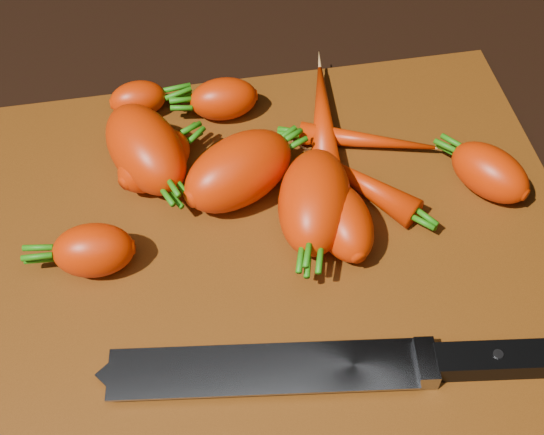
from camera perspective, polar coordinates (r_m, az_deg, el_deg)
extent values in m
cube|color=black|center=(0.64, 0.16, -2.64)|extent=(2.00, 2.00, 0.01)
cube|color=brown|center=(0.63, 0.16, -2.06)|extent=(0.50, 0.40, 0.01)
ellipsoid|color=red|center=(0.65, -8.85, 4.24)|extent=(0.09, 0.08, 0.05)
ellipsoid|color=red|center=(0.61, -13.29, -2.42)|extent=(0.07, 0.05, 0.04)
ellipsoid|color=red|center=(0.66, -9.49, 5.13)|extent=(0.09, 0.12, 0.06)
ellipsoid|color=red|center=(0.61, 5.33, -0.27)|extent=(0.05, 0.08, 0.05)
ellipsoid|color=red|center=(0.71, -3.66, 8.90)|extent=(0.06, 0.04, 0.04)
ellipsoid|color=red|center=(0.72, -10.06, 8.77)|extent=(0.05, 0.04, 0.03)
ellipsoid|color=red|center=(0.67, 16.09, 3.29)|extent=(0.08, 0.08, 0.04)
ellipsoid|color=red|center=(0.70, 3.84, 7.65)|extent=(0.05, 0.13, 0.03)
ellipsoid|color=red|center=(0.69, 7.17, 5.79)|extent=(0.12, 0.06, 0.02)
ellipsoid|color=red|center=(0.65, 6.83, 2.57)|extent=(0.09, 0.10, 0.03)
ellipsoid|color=red|center=(0.61, 3.23, 1.22)|extent=(0.08, 0.11, 0.06)
ellipsoid|color=red|center=(0.63, -2.53, 3.53)|extent=(0.12, 0.10, 0.06)
cube|color=gray|center=(0.56, -12.29, -11.52)|extent=(0.22, 0.07, 0.00)
cube|color=gray|center=(0.55, -0.02, -11.32)|extent=(0.02, 0.04, 0.02)
cube|color=black|center=(0.56, 7.28, -10.96)|extent=(0.13, 0.04, 0.02)
cylinder|color=#B2B2B7|center=(0.55, 5.38, -10.65)|extent=(0.01, 0.01, 0.00)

